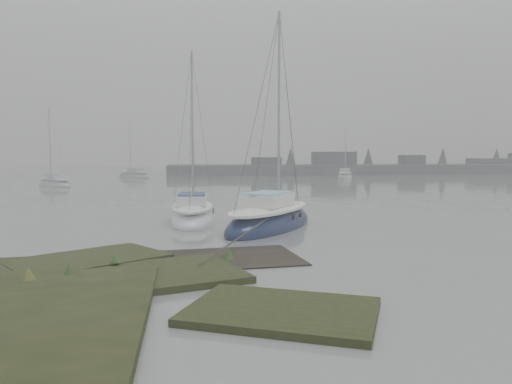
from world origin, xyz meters
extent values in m
plane|color=slate|center=(0.00, 30.00, 0.00)|extent=(160.00, 160.00, 0.00)
cube|color=#4C4F51|center=(26.00, 62.00, 0.60)|extent=(60.00, 8.00, 1.60)
cube|color=#424247|center=(10.00, 61.00, 1.40)|extent=(4.00, 3.00, 2.20)
cube|color=#424247|center=(20.00, 61.00, 1.80)|extent=(6.00, 3.00, 3.00)
cube|color=#424247|center=(32.00, 61.00, 1.55)|extent=(3.00, 3.00, 2.50)
cube|color=#424247|center=(44.00, 61.00, 1.30)|extent=(5.00, 3.00, 2.00)
cone|color=#384238|center=(14.00, 63.00, 2.20)|extent=(2.00, 2.00, 3.50)
cone|color=#384238|center=(26.00, 63.00, 2.20)|extent=(2.00, 2.00, 3.50)
cone|color=#384238|center=(38.00, 63.00, 2.20)|extent=(2.00, 2.00, 3.50)
cone|color=#384238|center=(47.00, 63.00, 2.20)|extent=(2.00, 2.00, 3.50)
ellipsoid|color=#101937|center=(2.11, 10.42, 0.12)|extent=(5.60, 6.93, 1.66)
ellipsoid|color=white|center=(2.11, 10.42, 0.78)|extent=(4.74, 5.96, 0.47)
cube|color=white|center=(1.95, 10.17, 1.19)|extent=(2.50, 2.76, 0.49)
cube|color=#86C5E1|center=(1.95, 10.17, 1.46)|extent=(2.31, 2.54, 0.08)
cylinder|color=#939399|center=(2.59, 11.15, 5.02)|extent=(0.11, 0.11, 7.79)
cylinder|color=#939399|center=(1.84, 10.01, 1.46)|extent=(1.56, 2.33, 0.09)
ellipsoid|color=white|center=(-1.03, 12.78, 0.10)|extent=(2.24, 5.97, 1.43)
ellipsoid|color=white|center=(-1.03, 12.78, 0.67)|extent=(1.81, 5.20, 0.40)
cube|color=white|center=(-1.05, 12.52, 1.02)|extent=(1.36, 2.08, 0.42)
cube|color=navy|center=(-1.05, 12.52, 1.26)|extent=(1.27, 1.91, 0.07)
cylinder|color=#939399|center=(-1.00, 13.53, 4.32)|extent=(0.09, 0.09, 6.72)
cylinder|color=#939399|center=(-1.06, 12.36, 1.26)|extent=(0.20, 2.35, 0.08)
ellipsoid|color=silver|center=(-13.48, 38.81, 0.10)|extent=(4.86, 5.55, 1.36)
ellipsoid|color=silver|center=(-13.48, 38.81, 0.64)|extent=(4.13, 4.75, 0.38)
cube|color=silver|center=(-13.33, 38.62, 0.97)|extent=(2.12, 2.25, 0.40)
cube|color=#AFB3BA|center=(-13.33, 38.62, 1.20)|extent=(1.96, 2.07, 0.06)
cylinder|color=#939399|center=(-13.92, 39.38, 4.11)|extent=(0.09, 0.09, 6.38)
cylinder|color=#939399|center=(-13.24, 38.50, 1.20)|extent=(1.42, 1.81, 0.07)
ellipsoid|color=silver|center=(18.37, 50.71, 0.09)|extent=(3.62, 5.68, 1.31)
ellipsoid|color=white|center=(18.37, 50.71, 0.62)|extent=(3.04, 4.90, 0.37)
cube|color=white|center=(18.28, 50.50, 0.94)|extent=(1.75, 2.15, 0.39)
cube|color=silver|center=(18.28, 50.50, 1.16)|extent=(1.62, 1.97, 0.06)
cylinder|color=#939399|center=(18.62, 51.36, 3.97)|extent=(0.08, 0.08, 6.17)
cylinder|color=#939399|center=(18.23, 50.35, 1.16)|extent=(0.85, 2.04, 0.07)
ellipsoid|color=silver|center=(-7.87, 54.97, 0.10)|extent=(5.33, 5.26, 1.37)
ellipsoid|color=white|center=(-7.87, 54.97, 0.64)|extent=(4.55, 4.49, 0.39)
cube|color=white|center=(-7.70, 54.80, 0.98)|extent=(2.23, 2.21, 0.40)
cube|color=#ACB1B7|center=(-7.70, 54.80, 1.21)|extent=(2.05, 2.04, 0.06)
cylinder|color=#939399|center=(-8.39, 55.48, 4.15)|extent=(0.09, 0.09, 6.44)
cylinder|color=#939399|center=(-7.58, 54.69, 1.21)|extent=(1.66, 1.63, 0.07)
camera|label=1|loc=(-1.26, -9.58, 3.06)|focal=35.00mm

